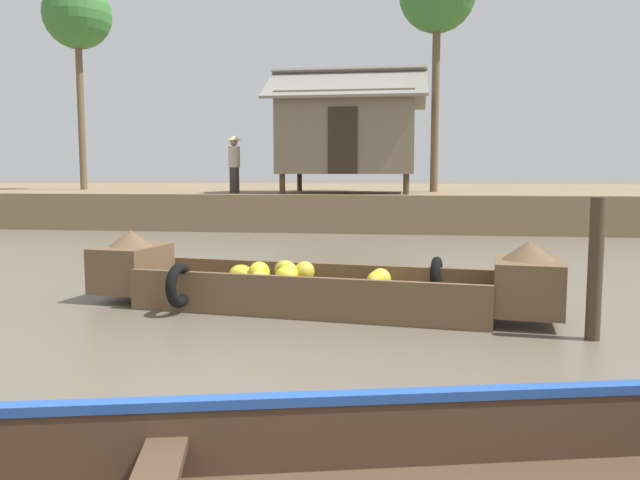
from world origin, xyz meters
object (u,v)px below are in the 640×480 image
object	(u,v)px
mooring_post	(595,269)
banana_boat	(310,283)
vendor_person	(234,161)
stilt_house_left	(348,133)
palm_tree_near	(77,17)

from	to	relation	value
mooring_post	banana_boat	bearing A→B (deg)	161.63
vendor_person	mooring_post	world-z (taller)	vendor_person
stilt_house_left	mooring_post	xyz separation A→B (m)	(3.59, -12.43, -2.12)
banana_boat	mooring_post	world-z (taller)	mooring_post
banana_boat	vendor_person	distance (m)	11.34
palm_tree_near	stilt_house_left	bearing A→B (deg)	-14.23
stilt_house_left	mooring_post	bearing A→B (deg)	-73.90
vendor_person	stilt_house_left	bearing A→B (deg)	16.27
stilt_house_left	palm_tree_near	bearing A→B (deg)	165.77
banana_boat	palm_tree_near	world-z (taller)	palm_tree_near
stilt_house_left	vendor_person	xyz separation A→B (m)	(-3.22, -0.94, -0.84)
vendor_person	mooring_post	xyz separation A→B (m)	(6.81, -11.49, -1.27)
mooring_post	palm_tree_near	bearing A→B (deg)	131.86
palm_tree_near	vendor_person	distance (m)	8.97
banana_boat	palm_tree_near	bearing A→B (deg)	126.83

